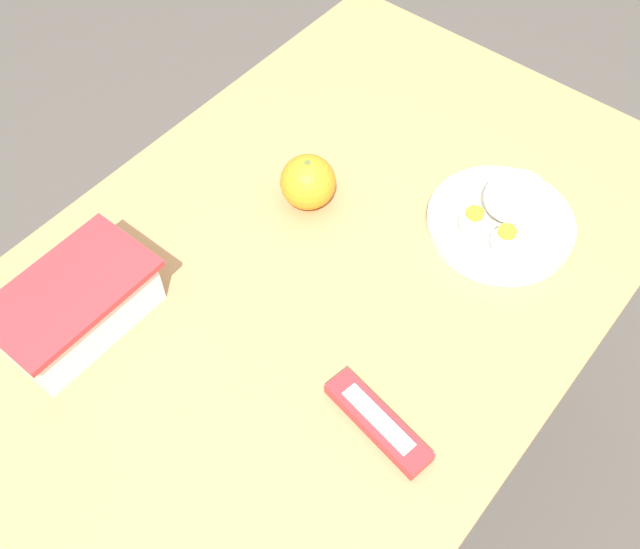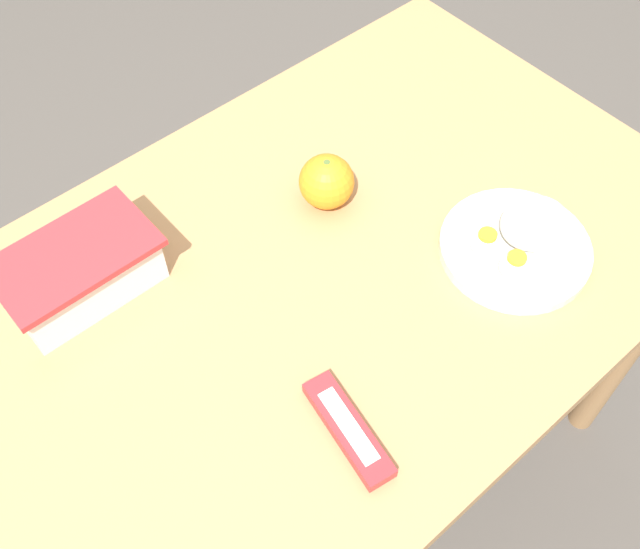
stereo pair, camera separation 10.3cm
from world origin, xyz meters
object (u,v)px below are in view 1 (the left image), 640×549
object	(u,v)px
rice_plate	(504,215)
candy_bar	(378,422)
food_container	(78,308)
orange_fruit	(308,182)

from	to	relation	value
rice_plate	candy_bar	world-z (taller)	rice_plate
food_container	orange_fruit	distance (m)	0.37
rice_plate	candy_bar	size ratio (longest dim) A/B	1.36
food_container	orange_fruit	xyz separation A→B (m)	(0.36, -0.09, 0.00)
orange_fruit	candy_bar	world-z (taller)	orange_fruit
food_container	rice_plate	xyz separation A→B (m)	(0.51, -0.35, -0.02)
food_container	candy_bar	distance (m)	0.42
food_container	orange_fruit	bearing A→B (deg)	-14.71
rice_plate	candy_bar	xyz separation A→B (m)	(-0.38, -0.05, -0.01)
food_container	rice_plate	size ratio (longest dim) A/B	0.99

